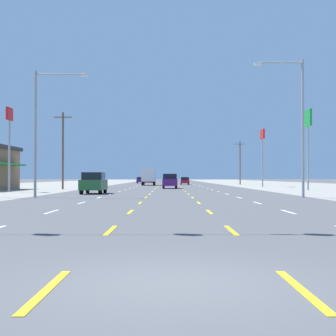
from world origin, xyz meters
TOP-DOWN VIEW (x-y plane):
  - ground_plane at (0.00, 66.00)m, footprint 572.00×572.00m
  - lot_apron_left at (-24.75, 66.00)m, footprint 28.00×440.00m
  - lot_apron_right at (24.75, 66.00)m, footprint 28.00×440.00m
  - lane_markings at (0.00, 104.50)m, footprint 10.64×227.60m
  - signal_span_wire at (-0.19, 7.40)m, footprint 25.97×0.52m
  - suv_far_left_nearest at (-6.96, 38.05)m, footprint 1.98×4.90m
  - suv_center_turn_near at (0.16, 58.88)m, footprint 1.98×4.90m
  - box_truck_inner_left_mid at (-3.69, 83.56)m, footprint 2.40×7.20m
  - hatchback_inner_right_midfar at (3.30, 91.49)m, footprint 1.72×3.90m
  - hatchback_far_left_far at (-6.98, 114.50)m, footprint 1.72×3.90m
  - pole_sign_left_row_1 at (-16.44, 43.15)m, footprint 0.24×1.67m
  - pole_sign_right_row_1 at (16.50, 50.80)m, footprint 0.24×2.75m
  - pole_sign_right_row_2 at (14.75, 69.60)m, footprint 0.24×2.69m
  - streetlight_left_row_0 at (-9.74, 29.84)m, footprint 4.06×0.26m
  - streetlight_right_row_0 at (9.81, 29.84)m, footprint 3.78×0.26m
  - utility_pole_left_row_1 at (-13.36, 54.50)m, footprint 2.20×0.26m
  - utility_pole_right_row_2 at (14.63, 92.70)m, footprint 2.20×0.26m

SIDE VIEW (x-z plane):
  - ground_plane at x=0.00m, z-range 0.00..0.00m
  - lot_apron_left at x=-24.75m, z-range 0.00..0.01m
  - lot_apron_right at x=24.75m, z-range 0.00..0.01m
  - lane_markings at x=0.00m, z-range 0.00..0.01m
  - hatchback_inner_right_midfar at x=3.30m, z-range 0.01..1.55m
  - hatchback_far_left_far at x=-6.98m, z-range 0.01..1.55m
  - suv_far_left_nearest at x=-6.96m, z-range 0.04..2.02m
  - suv_center_turn_near at x=0.16m, z-range 0.04..2.02m
  - box_truck_inner_left_mid at x=-3.69m, z-range 0.22..3.45m
  - utility_pole_right_row_2 at x=14.63m, z-range 0.19..9.07m
  - utility_pole_left_row_1 at x=-13.36m, z-range 0.20..9.90m
  - signal_span_wire at x=-0.19m, z-range 0.73..10.33m
  - streetlight_left_row_0 at x=-9.74m, z-range 0.76..10.39m
  - streetlight_right_row_0 at x=9.81m, z-range 0.74..11.24m
  - pole_sign_left_row_1 at x=-16.44m, z-range 1.93..10.63m
  - pole_sign_right_row_2 at x=14.75m, z-range 2.53..11.56m
  - pole_sign_right_row_1 at x=16.50m, z-range 2.73..12.25m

